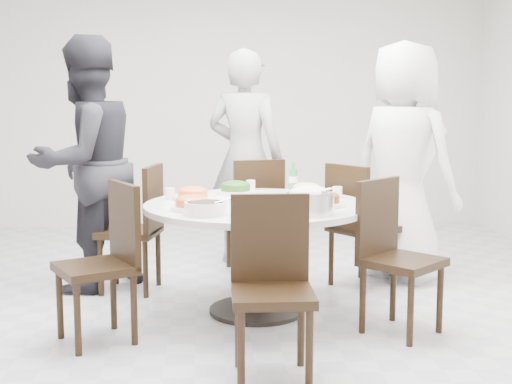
{
  "coord_description": "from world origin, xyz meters",
  "views": [
    {
      "loc": [
        -0.09,
        -4.92,
        1.49
      ],
      "look_at": [
        0.24,
        -0.19,
        0.82
      ],
      "focal_mm": 50.0,
      "sensor_mm": 36.0,
      "label": 1
    }
  ],
  "objects": [
    {
      "name": "chair_ne",
      "position": [
        1.1,
        0.37,
        0.47
      ],
      "size": [
        0.59,
        0.59,
        0.95
      ],
      "primitive_type": "cube",
      "rotation": [
        0.0,
        0.0,
        2.19
      ],
      "color": "black",
      "rests_on": "floor"
    },
    {
      "name": "chair_s",
      "position": [
        0.24,
        -1.38,
        0.47
      ],
      "size": [
        0.42,
        0.42,
        0.95
      ],
      "primitive_type": "cube",
      "rotation": [
        0.0,
        0.0,
        6.27
      ],
      "color": "black",
      "rests_on": "floor"
    },
    {
      "name": "chair_n",
      "position": [
        0.29,
        0.9,
        0.47
      ],
      "size": [
        0.5,
        0.5,
        0.95
      ],
      "primitive_type": "cube",
      "rotation": [
        0.0,
        0.0,
        3.34
      ],
      "color": "black",
      "rests_on": "floor"
    },
    {
      "name": "dish_pale",
      "position": [
        0.62,
        0.1,
        0.78
      ],
      "size": [
        0.24,
        0.24,
        0.07
      ],
      "primitive_type": "cylinder",
      "color": "white",
      "rests_on": "dining_table"
    },
    {
      "name": "chopsticks",
      "position": [
        0.23,
        0.41,
        0.76
      ],
      "size": [
        0.24,
        0.04,
        0.01
      ],
      "primitive_type": null,
      "color": "tan",
      "rests_on": "dining_table"
    },
    {
      "name": "chair_sw",
      "position": [
        -0.76,
        -0.75,
        0.47
      ],
      "size": [
        0.57,
        0.57,
        0.95
      ],
      "primitive_type": "cube",
      "rotation": [
        0.0,
        0.0,
        5.2
      ],
      "color": "black",
      "rests_on": "floor"
    },
    {
      "name": "diner_middle",
      "position": [
        0.24,
        1.22,
        0.93
      ],
      "size": [
        0.8,
        0.68,
        1.85
      ],
      "primitive_type": "imported",
      "rotation": [
        0.0,
        0.0,
        2.73
      ],
      "color": "black",
      "rests_on": "floor"
    },
    {
      "name": "chair_nw",
      "position": [
        -0.67,
        0.36,
        0.47
      ],
      "size": [
        0.5,
        0.5,
        0.95
      ],
      "primitive_type": "cube",
      "rotation": [
        0.0,
        0.0,
        4.5
      ],
      "color": "black",
      "rests_on": "floor"
    },
    {
      "name": "diner_right",
      "position": [
        1.46,
        0.57,
        0.94
      ],
      "size": [
        1.04,
        1.09,
        1.88
      ],
      "primitive_type": "imported",
      "rotation": [
        0.0,
        0.0,
        2.26
      ],
      "color": "silver",
      "rests_on": "floor"
    },
    {
      "name": "diner_left",
      "position": [
        -1.0,
        0.46,
        0.95
      ],
      "size": [
        1.16,
        1.17,
        1.9
      ],
      "primitive_type": "imported",
      "rotation": [
        0.0,
        0.0,
        3.97
      ],
      "color": "black",
      "rests_on": "floor"
    },
    {
      "name": "tea_cups",
      "position": [
        0.21,
        0.37,
        0.79
      ],
      "size": [
        0.07,
        0.07,
        0.08
      ],
      "primitive_type": "cylinder",
      "color": "white",
      "rests_on": "dining_table"
    },
    {
      "name": "rice_bowl",
      "position": [
        0.53,
        -0.67,
        0.81
      ],
      "size": [
        0.3,
        0.3,
        0.13
      ],
      "primitive_type": "cylinder",
      "color": "silver",
      "rests_on": "dining_table"
    },
    {
      "name": "wall_front",
      "position": [
        0.0,
        -3.0,
        1.4
      ],
      "size": [
        6.0,
        0.01,
        2.8
      ],
      "primitive_type": "cube",
      "color": "silver",
      "rests_on": "ground"
    },
    {
      "name": "dish_tofu",
      "position": [
        -0.18,
        -0.48,
        0.79
      ],
      "size": [
        0.27,
        0.27,
        0.07
      ],
      "primitive_type": "cylinder",
      "color": "white",
      "rests_on": "dining_table"
    },
    {
      "name": "wall_back",
      "position": [
        0.0,
        3.0,
        1.4
      ],
      "size": [
        6.0,
        0.01,
        2.8
      ],
      "primitive_type": "cube",
      "color": "silver",
      "rests_on": "ground"
    },
    {
      "name": "floor",
      "position": [
        0.0,
        0.0,
        0.0
      ],
      "size": [
        6.0,
        6.0,
        0.01
      ],
      "primitive_type": "cube",
      "color": "#B7B8BD",
      "rests_on": "ground"
    },
    {
      "name": "beverage_bottle",
      "position": [
        0.55,
        0.26,
        0.86
      ],
      "size": [
        0.06,
        0.06,
        0.22
      ],
      "primitive_type": "cylinder",
      "color": "#327F46",
      "rests_on": "dining_table"
    },
    {
      "name": "dish_greens",
      "position": [
        0.12,
        0.22,
        0.79
      ],
      "size": [
        0.28,
        0.28,
        0.07
      ],
      "primitive_type": "cylinder",
      "color": "white",
      "rests_on": "dining_table"
    },
    {
      "name": "dish_redbrown",
      "position": [
        0.66,
        -0.38,
        0.79
      ],
      "size": [
        0.3,
        0.3,
        0.07
      ],
      "primitive_type": "cylinder",
      "color": "white",
      "rests_on": "dining_table"
    },
    {
      "name": "dish_orange",
      "position": [
        -0.19,
        -0.07,
        0.79
      ],
      "size": [
        0.26,
        0.26,
        0.07
      ],
      "primitive_type": "cylinder",
      "color": "white",
      "rests_on": "dining_table"
    },
    {
      "name": "chair_se",
      "position": [
        1.1,
        -0.72,
        0.47
      ],
      "size": [
        0.59,
        0.59,
        0.95
      ],
      "primitive_type": "cube",
      "rotation": [
        0.0,
        0.0,
        7.02
      ],
      "color": "black",
      "rests_on": "floor"
    },
    {
      "name": "dining_table",
      "position": [
        0.24,
        -0.24,
        0.38
      ],
      "size": [
        1.5,
        1.5,
        0.75
      ],
      "primitive_type": "cylinder",
      "color": "white",
      "rests_on": "floor"
    },
    {
      "name": "soup_bowl",
      "position": [
        -0.1,
        -0.66,
        0.79
      ],
      "size": [
        0.25,
        0.25,
        0.08
      ],
      "primitive_type": "cylinder",
      "color": "white",
      "rests_on": "dining_table"
    }
  ]
}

